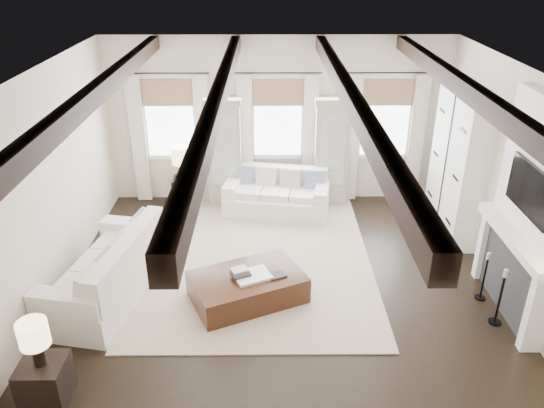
{
  "coord_description": "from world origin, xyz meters",
  "views": [
    {
      "loc": [
        -0.19,
        -6.06,
        4.64
      ],
      "look_at": [
        -0.13,
        1.06,
        1.15
      ],
      "focal_mm": 35.0,
      "sensor_mm": 36.0,
      "label": 1
    }
  ],
  "objects_px": {
    "sofa_left": "(110,273)",
    "sofa_back": "(277,195)",
    "ottoman": "(248,287)",
    "side_table_front": "(45,381)",
    "side_table_back": "(184,193)"
  },
  "relations": [
    {
      "from": "sofa_left",
      "to": "sofa_back",
      "type": "bearing_deg",
      "value": 48.11
    },
    {
      "from": "sofa_back",
      "to": "sofa_left",
      "type": "height_order",
      "value": "sofa_left"
    },
    {
      "from": "ottoman",
      "to": "side_table_front",
      "type": "relative_size",
      "value": 3.11
    },
    {
      "from": "sofa_back",
      "to": "side_table_back",
      "type": "relative_size",
      "value": 3.36
    },
    {
      "from": "sofa_left",
      "to": "ottoman",
      "type": "distance_m",
      "value": 2.0
    },
    {
      "from": "sofa_back",
      "to": "side_table_front",
      "type": "height_order",
      "value": "sofa_back"
    },
    {
      "from": "sofa_back",
      "to": "side_table_back",
      "type": "distance_m",
      "value": 1.81
    },
    {
      "from": "sofa_left",
      "to": "ottoman",
      "type": "bearing_deg",
      "value": -2.99
    },
    {
      "from": "side_table_front",
      "to": "ottoman",
      "type": "bearing_deg",
      "value": 39.97
    },
    {
      "from": "ottoman",
      "to": "side_table_front",
      "type": "xyz_separation_m",
      "value": [
        -2.21,
        -1.85,
        0.05
      ]
    },
    {
      "from": "sofa_back",
      "to": "side_table_front",
      "type": "distance_m",
      "value": 5.41
    },
    {
      "from": "ottoman",
      "to": "side_table_front",
      "type": "height_order",
      "value": "side_table_front"
    },
    {
      "from": "side_table_back",
      "to": "side_table_front",
      "type": "bearing_deg",
      "value": -100.22
    },
    {
      "from": "ottoman",
      "to": "side_table_back",
      "type": "distance_m",
      "value": 3.3
    },
    {
      "from": "side_table_back",
      "to": "sofa_back",
      "type": "bearing_deg",
      "value": -5.64
    }
  ]
}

